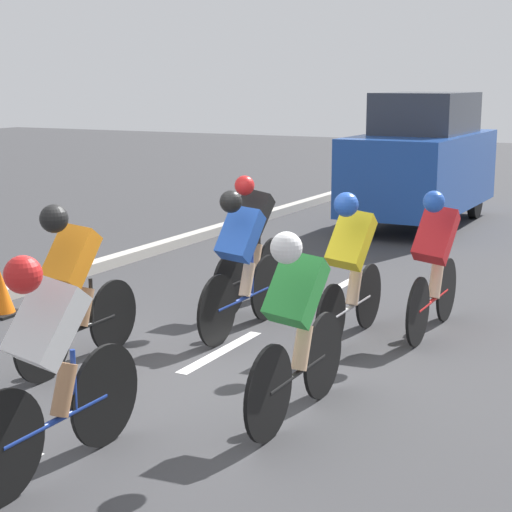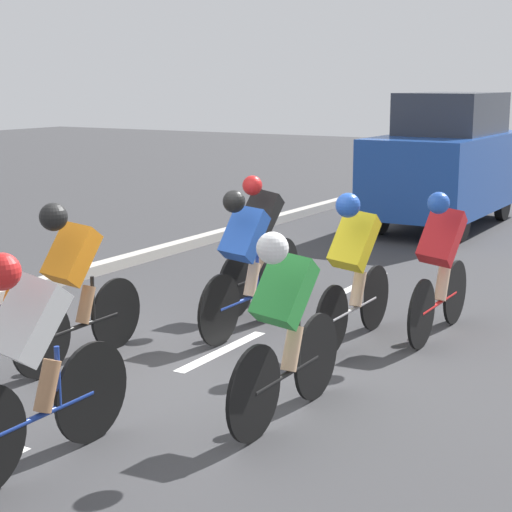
{
  "view_description": "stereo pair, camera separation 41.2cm",
  "coord_description": "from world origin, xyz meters",
  "px_view_note": "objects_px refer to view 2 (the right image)",
  "views": [
    {
      "loc": [
        -3.85,
        6.01,
        2.48
      ],
      "look_at": [
        -0.37,
        -0.61,
        0.95
      ],
      "focal_mm": 60.0,
      "sensor_mm": 36.0,
      "label": 1
    },
    {
      "loc": [
        -4.21,
        5.81,
        2.48
      ],
      "look_at": [
        -0.37,
        -0.61,
        0.95
      ],
      "focal_mm": 60.0,
      "sensor_mm": 36.0,
      "label": 2
    }
  ],
  "objects_px": {
    "cyclist_orange": "(73,278)",
    "support_car": "(447,161)",
    "cyclist_blue": "(245,259)",
    "cyclist_green": "(285,322)",
    "cyclist_yellow": "(354,264)",
    "traffic_cone": "(13,290)",
    "cyclist_white": "(31,357)",
    "cyclist_red": "(440,262)",
    "cyclist_black": "(259,239)"
  },
  "relations": [
    {
      "from": "cyclist_yellow",
      "to": "cyclist_black",
      "type": "distance_m",
      "value": 1.59
    },
    {
      "from": "cyclist_red",
      "to": "traffic_cone",
      "type": "relative_size",
      "value": 3.39
    },
    {
      "from": "cyclist_blue",
      "to": "cyclist_yellow",
      "type": "bearing_deg",
      "value": -167.3
    },
    {
      "from": "cyclist_orange",
      "to": "support_car",
      "type": "xyz_separation_m",
      "value": [
        -0.38,
        -8.89,
        0.34
      ]
    },
    {
      "from": "cyclist_black",
      "to": "support_car",
      "type": "xyz_separation_m",
      "value": [
        0.03,
        -6.38,
        0.35
      ]
    },
    {
      "from": "cyclist_red",
      "to": "cyclist_white",
      "type": "bearing_deg",
      "value": 73.76
    },
    {
      "from": "cyclist_yellow",
      "to": "support_car",
      "type": "distance_m",
      "value": 7.22
    },
    {
      "from": "traffic_cone",
      "to": "support_car",
      "type": "bearing_deg",
      "value": -105.81
    },
    {
      "from": "cyclist_black",
      "to": "traffic_cone",
      "type": "distance_m",
      "value": 2.76
    },
    {
      "from": "cyclist_orange",
      "to": "cyclist_black",
      "type": "relative_size",
      "value": 0.96
    },
    {
      "from": "support_car",
      "to": "traffic_cone",
      "type": "distance_m",
      "value": 8.23
    },
    {
      "from": "cyclist_orange",
      "to": "cyclist_red",
      "type": "bearing_deg",
      "value": -135.27
    },
    {
      "from": "cyclist_red",
      "to": "support_car",
      "type": "bearing_deg",
      "value": -71.89
    },
    {
      "from": "cyclist_blue",
      "to": "cyclist_black",
      "type": "height_order",
      "value": "cyclist_black"
    },
    {
      "from": "traffic_cone",
      "to": "cyclist_green",
      "type": "bearing_deg",
      "value": 163.48
    },
    {
      "from": "cyclist_orange",
      "to": "cyclist_white",
      "type": "xyz_separation_m",
      "value": [
        -1.26,
        1.74,
        -0.01
      ]
    },
    {
      "from": "cyclist_white",
      "to": "cyclist_black",
      "type": "height_order",
      "value": "cyclist_black"
    },
    {
      "from": "cyclist_yellow",
      "to": "cyclist_white",
      "type": "distance_m",
      "value": 3.62
    },
    {
      "from": "cyclist_green",
      "to": "traffic_cone",
      "type": "relative_size",
      "value": 3.37
    },
    {
      "from": "cyclist_blue",
      "to": "cyclist_green",
      "type": "relative_size",
      "value": 1.05
    },
    {
      "from": "cyclist_blue",
      "to": "cyclist_yellow",
      "type": "xyz_separation_m",
      "value": [
        -1.06,
        -0.24,
        0.02
      ]
    },
    {
      "from": "cyclist_yellow",
      "to": "cyclist_orange",
      "type": "bearing_deg",
      "value": 44.7
    },
    {
      "from": "cyclist_orange",
      "to": "cyclist_red",
      "type": "height_order",
      "value": "cyclist_orange"
    },
    {
      "from": "cyclist_yellow",
      "to": "traffic_cone",
      "type": "xyz_separation_m",
      "value": [
        3.7,
        0.81,
        -0.55
      ]
    },
    {
      "from": "cyclist_white",
      "to": "cyclist_red",
      "type": "bearing_deg",
      "value": -106.24
    },
    {
      "from": "cyclist_white",
      "to": "support_car",
      "type": "relative_size",
      "value": 0.43
    },
    {
      "from": "cyclist_yellow",
      "to": "traffic_cone",
      "type": "relative_size",
      "value": 3.38
    },
    {
      "from": "cyclist_orange",
      "to": "traffic_cone",
      "type": "xyz_separation_m",
      "value": [
        1.85,
        -1.02,
        -0.56
      ]
    },
    {
      "from": "cyclist_orange",
      "to": "cyclist_white",
      "type": "height_order",
      "value": "cyclist_white"
    },
    {
      "from": "cyclist_blue",
      "to": "cyclist_red",
      "type": "xyz_separation_m",
      "value": [
        -1.69,
        -0.87,
        0.0
      ]
    },
    {
      "from": "cyclist_blue",
      "to": "cyclist_green",
      "type": "xyz_separation_m",
      "value": [
        -1.43,
        1.78,
        0.0
      ]
    },
    {
      "from": "cyclist_red",
      "to": "cyclist_green",
      "type": "relative_size",
      "value": 1.01
    },
    {
      "from": "cyclist_blue",
      "to": "cyclist_black",
      "type": "distance_m",
      "value": 1.0
    },
    {
      "from": "cyclist_blue",
      "to": "support_car",
      "type": "relative_size",
      "value": 0.44
    },
    {
      "from": "cyclist_black",
      "to": "cyclist_green",
      "type": "bearing_deg",
      "value": 123.86
    },
    {
      "from": "cyclist_white",
      "to": "cyclist_black",
      "type": "xyz_separation_m",
      "value": [
        0.85,
        -4.25,
        0.0
      ]
    },
    {
      "from": "cyclist_green",
      "to": "support_car",
      "type": "relative_size",
      "value": 0.42
    },
    {
      "from": "traffic_cone",
      "to": "cyclist_white",
      "type": "bearing_deg",
      "value": 138.42
    },
    {
      "from": "cyclist_yellow",
      "to": "cyclist_black",
      "type": "bearing_deg",
      "value": -25.35
    },
    {
      "from": "cyclist_blue",
      "to": "cyclist_yellow",
      "type": "distance_m",
      "value": 1.09
    },
    {
      "from": "cyclist_white",
      "to": "support_car",
      "type": "xyz_separation_m",
      "value": [
        0.88,
        -10.63,
        0.35
      ]
    },
    {
      "from": "cyclist_red",
      "to": "traffic_cone",
      "type": "height_order",
      "value": "cyclist_red"
    },
    {
      "from": "cyclist_orange",
      "to": "cyclist_blue",
      "type": "distance_m",
      "value": 1.77
    },
    {
      "from": "cyclist_white",
      "to": "traffic_cone",
      "type": "bearing_deg",
      "value": -41.58
    },
    {
      "from": "cyclist_orange",
      "to": "traffic_cone",
      "type": "relative_size",
      "value": 3.36
    },
    {
      "from": "cyclist_orange",
      "to": "support_car",
      "type": "distance_m",
      "value": 8.9
    },
    {
      "from": "cyclist_orange",
      "to": "cyclist_green",
      "type": "bearing_deg",
      "value": 175.08
    },
    {
      "from": "cyclist_blue",
      "to": "support_car",
      "type": "xyz_separation_m",
      "value": [
        0.41,
        -7.3,
        0.37
      ]
    },
    {
      "from": "cyclist_green",
      "to": "traffic_cone",
      "type": "xyz_separation_m",
      "value": [
        4.07,
        -1.21,
        -0.53
      ]
    },
    {
      "from": "cyclist_blue",
      "to": "cyclist_white",
      "type": "bearing_deg",
      "value": 98.02
    }
  ]
}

